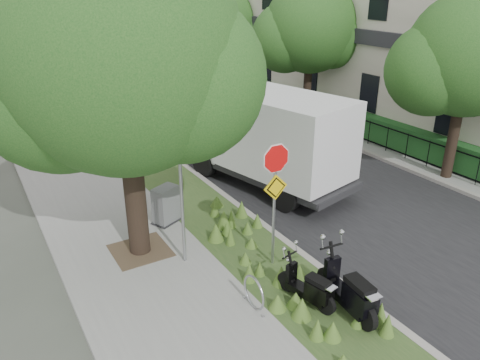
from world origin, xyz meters
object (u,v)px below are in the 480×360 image
object	(u,v)px
sign_assembly	(275,181)
scooter_far	(352,297)
scooter_near	(312,291)
box_truck	(270,136)
utility_cabinet	(166,205)

from	to	relation	value
sign_assembly	scooter_far	bearing A→B (deg)	-82.61
scooter_near	box_truck	distance (m)	6.73
box_truck	utility_cabinet	xyz separation A→B (m)	(-4.11, -0.84, -1.15)
sign_assembly	scooter_near	size ratio (longest dim) A/B	2.10
box_truck	utility_cabinet	distance (m)	4.35
scooter_near	box_truck	size ratio (longest dim) A/B	0.24
scooter_near	box_truck	world-z (taller)	box_truck
sign_assembly	box_truck	bearing A→B (deg)	56.98
sign_assembly	box_truck	world-z (taller)	sign_assembly
scooter_near	utility_cabinet	bearing A→B (deg)	103.31
scooter_far	utility_cabinet	xyz separation A→B (m)	(-1.71, 5.74, 0.07)
scooter_far	box_truck	xyz separation A→B (m)	(2.40, 6.58, 1.22)
sign_assembly	utility_cabinet	distance (m)	3.99
scooter_near	utility_cabinet	distance (m)	5.23
sign_assembly	utility_cabinet	world-z (taller)	sign_assembly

